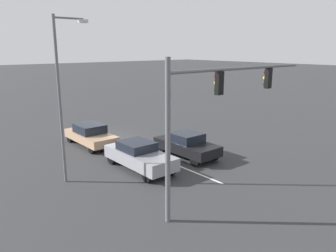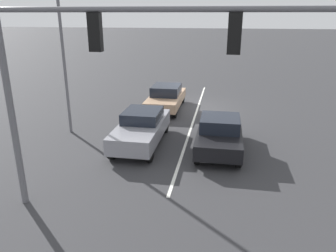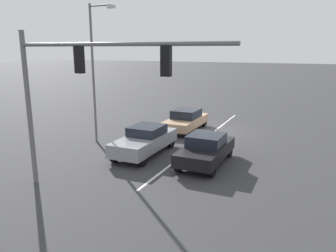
{
  "view_description": "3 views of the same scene",
  "coord_description": "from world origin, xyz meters",
  "px_view_note": "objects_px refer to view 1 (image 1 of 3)",
  "views": [
    {
      "loc": [
        11.82,
        20.87,
        6.6
      ],
      "look_at": [
        -0.67,
        5.92,
        1.93
      ],
      "focal_mm": 35.0,
      "sensor_mm": 36.0,
      "label": 1
    },
    {
      "loc": [
        -1.62,
        20.09,
        5.64
      ],
      "look_at": [
        0.63,
        7.41,
        1.21
      ],
      "focal_mm": 35.0,
      "sensor_mm": 36.0,
      "label": 2
    },
    {
      "loc": [
        -6.21,
        21.59,
        5.57
      ],
      "look_at": [
        0.27,
        7.37,
        1.9
      ],
      "focal_mm": 35.0,
      "sensor_mm": 36.0,
      "label": 3
    }
  ],
  "objects_px": {
    "car_gray_midlane_front": "(139,155)",
    "traffic_signal_gantry": "(215,101)",
    "car_black_leftlane_front": "(187,145)",
    "street_lamp_right_shoulder": "(62,90)",
    "car_tan_midlane_second": "(91,135)"
  },
  "relations": [
    {
      "from": "traffic_signal_gantry",
      "to": "street_lamp_right_shoulder",
      "type": "distance_m",
      "value": 7.35
    },
    {
      "from": "car_gray_midlane_front",
      "to": "traffic_signal_gantry",
      "type": "height_order",
      "value": "traffic_signal_gantry"
    },
    {
      "from": "car_tan_midlane_second",
      "to": "traffic_signal_gantry",
      "type": "height_order",
      "value": "traffic_signal_gantry"
    },
    {
      "from": "car_black_leftlane_front",
      "to": "street_lamp_right_shoulder",
      "type": "distance_m",
      "value": 8.24
    },
    {
      "from": "car_black_leftlane_front",
      "to": "car_tan_midlane_second",
      "type": "height_order",
      "value": "car_black_leftlane_front"
    },
    {
      "from": "car_gray_midlane_front",
      "to": "car_tan_midlane_second",
      "type": "xyz_separation_m",
      "value": [
        -0.04,
        -5.9,
        -0.03
      ]
    },
    {
      "from": "traffic_signal_gantry",
      "to": "street_lamp_right_shoulder",
      "type": "bearing_deg",
      "value": -58.61
    },
    {
      "from": "traffic_signal_gantry",
      "to": "street_lamp_right_shoulder",
      "type": "xyz_separation_m",
      "value": [
        3.83,
        -6.27,
        0.14
      ]
    },
    {
      "from": "traffic_signal_gantry",
      "to": "car_tan_midlane_second",
      "type": "bearing_deg",
      "value": -89.71
    },
    {
      "from": "car_black_leftlane_front",
      "to": "street_lamp_right_shoulder",
      "type": "relative_size",
      "value": 0.53
    },
    {
      "from": "car_tan_midlane_second",
      "to": "traffic_signal_gantry",
      "type": "bearing_deg",
      "value": 90.29
    },
    {
      "from": "car_black_leftlane_front",
      "to": "street_lamp_right_shoulder",
      "type": "bearing_deg",
      "value": -8.1
    },
    {
      "from": "car_gray_midlane_front",
      "to": "car_black_leftlane_front",
      "type": "xyz_separation_m",
      "value": [
        -3.48,
        0.12,
        -0.02
      ]
    },
    {
      "from": "car_tan_midlane_second",
      "to": "street_lamp_right_shoulder",
      "type": "xyz_separation_m",
      "value": [
        3.77,
        5.0,
        3.87
      ]
    },
    {
      "from": "car_tan_midlane_second",
      "to": "traffic_signal_gantry",
      "type": "relative_size",
      "value": 0.53
    }
  ]
}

